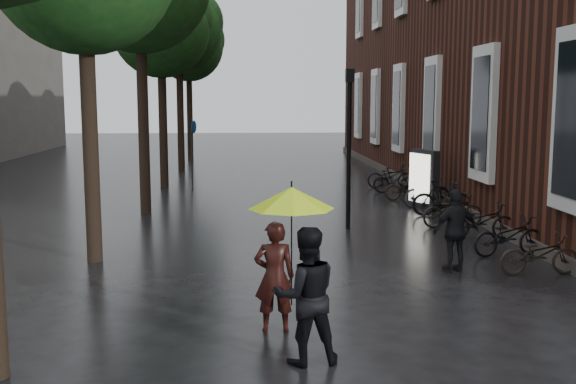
{
  "coord_description": "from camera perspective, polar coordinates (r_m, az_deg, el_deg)",
  "views": [
    {
      "loc": [
        -0.9,
        -7.11,
        3.41
      ],
      "look_at": [
        -0.02,
        6.85,
        1.46
      ],
      "focal_mm": 42.0,
      "sensor_mm": 36.0,
      "label": 1
    }
  ],
  "objects": [
    {
      "name": "person_black",
      "position": [
        8.74,
        1.52,
        -8.75
      ],
      "size": [
        0.96,
        0.8,
        1.8
      ],
      "primitive_type": "imported",
      "rotation": [
        0.0,
        0.0,
        3.28
      ],
      "color": "black",
      "rests_on": "ground"
    },
    {
      "name": "person_burgundy",
      "position": [
        9.9,
        -1.14,
        -7.18
      ],
      "size": [
        0.6,
        0.4,
        1.65
      ],
      "primitive_type": "imported",
      "rotation": [
        0.0,
        0.0,
        3.14
      ],
      "color": "black",
      "rests_on": "ground"
    },
    {
      "name": "lime_umbrella",
      "position": [
        9.06,
        0.3,
        -0.5
      ],
      "size": [
        1.17,
        1.17,
        1.72
      ],
      "rotation": [
        0.0,
        0.0,
        -0.06
      ],
      "color": "black",
      "rests_on": "ground"
    },
    {
      "name": "lamp_post",
      "position": [
        17.52,
        5.2,
        5.01
      ],
      "size": [
        0.21,
        0.21,
        4.15
      ],
      "rotation": [
        0.0,
        0.0,
        0.15
      ],
      "color": "black",
      "rests_on": "ground"
    },
    {
      "name": "ad_lightbox",
      "position": [
        21.09,
        11.41,
        1.03
      ],
      "size": [
        0.28,
        1.22,
        1.84
      ],
      "rotation": [
        0.0,
        0.0,
        0.36
      ],
      "color": "black",
      "rests_on": "ground"
    },
    {
      "name": "street_trees",
      "position": [
        23.41,
        -11.57,
        14.98
      ],
      "size": [
        4.33,
        34.03,
        8.91
      ],
      "color": "black",
      "rests_on": "ground"
    },
    {
      "name": "parked_bicycles",
      "position": [
        19.92,
        12.72,
        -0.77
      ],
      "size": [
        2.0,
        13.43,
        1.05
      ],
      "color": "black",
      "rests_on": "ground"
    },
    {
      "name": "cycle_sign",
      "position": [
        25.93,
        -8.06,
        4.08
      ],
      "size": [
        0.14,
        0.47,
        2.56
      ],
      "rotation": [
        0.0,
        0.0,
        -0.3
      ],
      "color": "#262628",
      "rests_on": "ground"
    },
    {
      "name": "pedestrian_walking",
      "position": [
        13.67,
        14.01,
        -3.19
      ],
      "size": [
        1.03,
        0.61,
        1.65
      ],
      "primitive_type": "imported",
      "rotation": [
        0.0,
        0.0,
        3.37
      ],
      "color": "black",
      "rests_on": "ground"
    },
    {
      "name": "brick_building",
      "position": [
        29.02,
        19.97,
        12.59
      ],
      "size": [
        10.2,
        33.2,
        12.0
      ],
      "color": "#38160F",
      "rests_on": "ground"
    }
  ]
}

